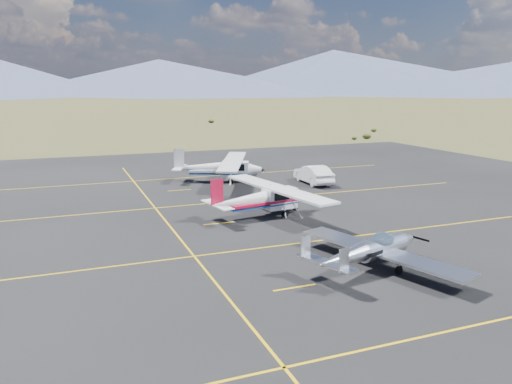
{
  "coord_description": "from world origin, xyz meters",
  "views": [
    {
      "loc": [
        -11.86,
        -21.57,
        8.47
      ],
      "look_at": [
        -0.07,
        8.53,
        1.6
      ],
      "focal_mm": 35.0,
      "sensor_mm": 36.0,
      "label": 1
    }
  ],
  "objects": [
    {
      "name": "aircraft_plain",
      "position": [
        1.23,
        20.78,
        1.34
      ],
      "size": [
        8.64,
        11.51,
        3.01
      ],
      "rotation": [
        0.0,
        0.0,
        -0.41
      ],
      "color": "white",
      "rests_on": "apron"
    },
    {
      "name": "apron",
      "position": [
        0.0,
        7.0,
        0.0
      ],
      "size": [
        72.0,
        72.0,
        0.02
      ],
      "primitive_type": "cube",
      "color": "black",
      "rests_on": "ground"
    },
    {
      "name": "ground",
      "position": [
        0.0,
        0.0,
        0.0
      ],
      "size": [
        1600.0,
        1600.0,
        0.0
      ],
      "primitive_type": "plane",
      "color": "#383D1C",
      "rests_on": "ground"
    },
    {
      "name": "sedan",
      "position": [
        8.76,
        17.1,
        0.83
      ],
      "size": [
        1.91,
        5.03,
        1.64
      ],
      "primitive_type": "imported",
      "rotation": [
        0.0,
        0.0,
        3.11
      ],
      "color": "white",
      "rests_on": "apron"
    },
    {
      "name": "aircraft_low_wing",
      "position": [
        1.32,
        -2.81,
        0.96
      ],
      "size": [
        6.76,
        9.17,
        2.0
      ],
      "rotation": [
        0.0,
        0.0,
        0.3
      ],
      "color": "silver",
      "rests_on": "apron"
    },
    {
      "name": "aircraft_cessna",
      "position": [
        0.31,
        8.16,
        1.25
      ],
      "size": [
        6.85,
        11.16,
        2.82
      ],
      "rotation": [
        0.0,
        0.0,
        0.18
      ],
      "color": "white",
      "rests_on": "apron"
    }
  ]
}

